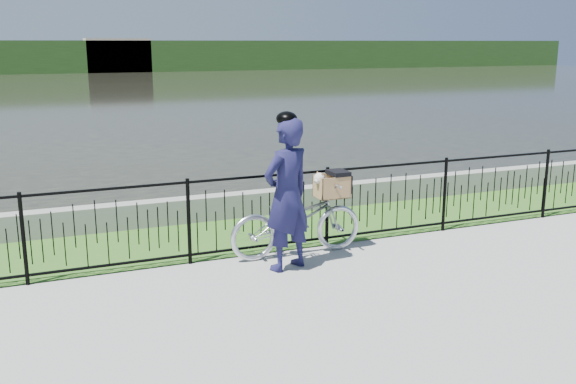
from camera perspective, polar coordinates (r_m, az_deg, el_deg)
name	(u,v)px	position (r m, az deg, el deg)	size (l,w,h in m)	color
ground	(309,295)	(7.51, 1.86, -9.18)	(120.00, 120.00, 0.00)	gray
grass_strip	(239,234)	(9.80, -4.40, -3.77)	(60.00, 2.00, 0.01)	#34631F
water	(75,93)	(39.53, -18.37, 8.39)	(120.00, 120.00, 0.00)	#27281E
quay_wall	(220,207)	(10.67, -6.08, -1.31)	(60.00, 0.30, 0.40)	gray
fence	(261,214)	(8.73, -2.42, -1.97)	(14.00, 0.06, 1.15)	black
far_treeline	(51,57)	(66.40, -20.31, 11.23)	(120.00, 6.00, 3.00)	#26491C
far_building_right	(118,55)	(65.44, -14.91, 11.66)	(6.00, 3.00, 3.20)	#AD9E8B
bicycle_rig	(297,219)	(8.73, 0.83, -2.41)	(1.89, 0.66, 1.15)	silver
cyclist	(287,193)	(8.08, -0.09, -0.12)	(0.83, 0.69, 2.03)	#17163D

